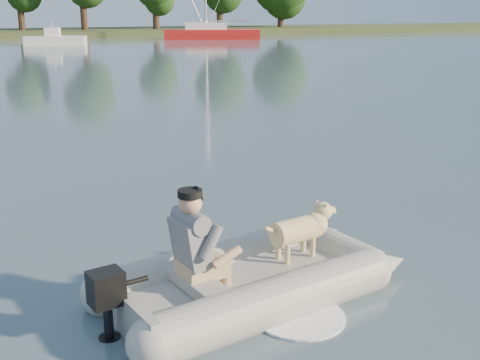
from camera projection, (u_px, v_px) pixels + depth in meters
name	position (u px, v px, depth m)	size (l,w,h in m)	color
water	(263.00, 290.00, 6.99)	(160.00, 160.00, 0.00)	slate
shore_bank	(47.00, 33.00, 63.05)	(160.00, 12.00, 0.70)	#47512D
dinghy	(252.00, 242.00, 6.77)	(4.99, 3.70, 1.45)	gray
man	(193.00, 238.00, 6.36)	(0.76, 0.65, 1.13)	slate
dog	(296.00, 235.00, 7.20)	(0.98, 0.35, 0.65)	tan
outboard_motor	(107.00, 308.00, 5.91)	(0.43, 0.30, 0.83)	black
motorboat	(55.00, 34.00, 47.79)	(4.86, 1.87, 2.06)	white
sailboat	(211.00, 33.00, 56.92)	(9.28, 4.96, 12.22)	#B51714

